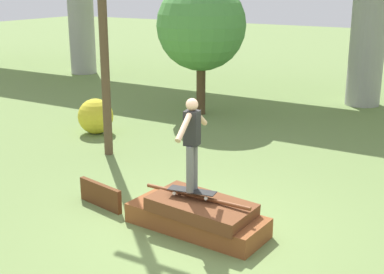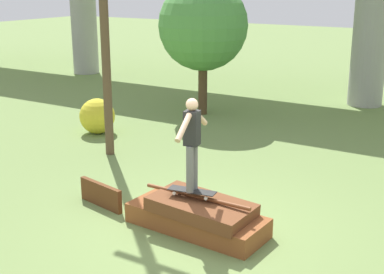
{
  "view_description": "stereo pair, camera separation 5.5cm",
  "coord_description": "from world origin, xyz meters",
  "px_view_note": "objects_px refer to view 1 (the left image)",
  "views": [
    {
      "loc": [
        4.06,
        -6.89,
        3.94
      ],
      "look_at": [
        -0.05,
        -0.06,
        1.59
      ],
      "focal_mm": 50.0,
      "sensor_mm": 36.0,
      "label": 1
    },
    {
      "loc": [
        4.11,
        -6.87,
        3.94
      ],
      "look_at": [
        -0.05,
        -0.06,
        1.59
      ],
      "focal_mm": 50.0,
      "sensor_mm": 36.0,
      "label": 2
    }
  ],
  "objects_px": {
    "skateboard": "(192,191)",
    "tree_behind_left": "(201,26)",
    "bush_yellow_flowering": "(96,116)",
    "skater": "(192,139)"
  },
  "relations": [
    {
      "from": "skateboard",
      "to": "tree_behind_left",
      "type": "distance_m",
      "value": 8.18
    },
    {
      "from": "skateboard",
      "to": "bush_yellow_flowering",
      "type": "height_order",
      "value": "bush_yellow_flowering"
    },
    {
      "from": "tree_behind_left",
      "to": "bush_yellow_flowering",
      "type": "distance_m",
      "value": 4.18
    },
    {
      "from": "skateboard",
      "to": "tree_behind_left",
      "type": "xyz_separation_m",
      "value": [
        -3.86,
        6.94,
        1.96
      ]
    },
    {
      "from": "skateboard",
      "to": "skater",
      "type": "bearing_deg",
      "value": 0.0
    },
    {
      "from": "skateboard",
      "to": "tree_behind_left",
      "type": "bearing_deg",
      "value": 119.07
    },
    {
      "from": "bush_yellow_flowering",
      "to": "skater",
      "type": "bearing_deg",
      "value": -35.04
    },
    {
      "from": "skateboard",
      "to": "bush_yellow_flowering",
      "type": "distance_m",
      "value": 6.31
    },
    {
      "from": "skateboard",
      "to": "tree_behind_left",
      "type": "height_order",
      "value": "tree_behind_left"
    },
    {
      "from": "skateboard",
      "to": "bush_yellow_flowering",
      "type": "relative_size",
      "value": 0.86
    }
  ]
}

